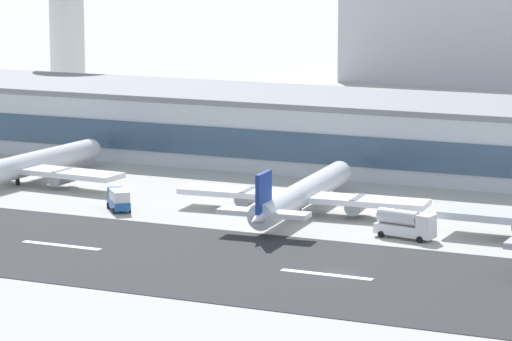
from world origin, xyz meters
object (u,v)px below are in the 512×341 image
Objects in this scene: service_box_truck_0 at (119,199)px; terminal_building at (385,133)px; airliner_navy_tail_gate_1 at (300,196)px; airliner_blue_tail_gate_0 at (18,167)px; service_fuel_truck_1 at (405,224)px.

terminal_building is at bearing -67.10° from service_box_truck_0.
airliner_navy_tail_gate_1 is at bearing -113.70° from service_box_truck_0.
airliner_blue_tail_gate_0 is (-49.96, -40.44, -3.28)m from terminal_building.
terminal_building is 56.44m from service_fuel_truck_1.
service_box_truck_0 is (-25.91, -8.64, -1.06)m from airliner_navy_tail_gate_1.
airliner_navy_tail_gate_1 is (51.67, -2.91, -0.06)m from airliner_blue_tail_gate_0.
terminal_building is 34.85× the size of service_box_truck_0.
airliner_blue_tail_gate_0 is at bearing 23.70° from service_box_truck_0.
airliner_blue_tail_gate_0 is at bearing -141.01° from terminal_building.
terminal_building reaches higher than service_fuel_truck_1.
airliner_blue_tail_gate_0 is 71.98m from service_fuel_truck_1.
terminal_building reaches higher than airliner_navy_tail_gate_1.
airliner_navy_tail_gate_1 is 7.08× the size of service_box_truck_0.
service_fuel_truck_1 reaches higher than service_box_truck_0.
service_fuel_truck_1 is at bearing -68.05° from terminal_building.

